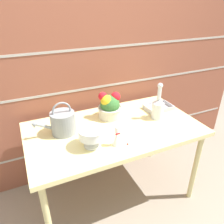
% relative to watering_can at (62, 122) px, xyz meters
% --- Properties ---
extents(ground_plane, '(12.00, 12.00, 0.00)m').
position_rel_watering_can_xyz_m(ground_plane, '(0.39, -0.09, -0.83)').
color(ground_plane, gray).
extents(brick_wall, '(3.60, 0.08, 2.20)m').
position_rel_watering_can_xyz_m(brick_wall, '(0.39, 0.40, 0.27)').
color(brick_wall, brown).
rests_on(brick_wall, ground_plane).
extents(patio_table, '(1.38, 0.78, 0.74)m').
position_rel_watering_can_xyz_m(patio_table, '(0.39, -0.09, -0.16)').
color(patio_table, beige).
rests_on(patio_table, ground_plane).
extents(watering_can, '(0.33, 0.18, 0.26)m').
position_rel_watering_can_xyz_m(watering_can, '(0.00, 0.00, 0.00)').
color(watering_can, gray).
rests_on(watering_can, patio_table).
extents(crystal_pedestal_bowl, '(0.19, 0.19, 0.14)m').
position_rel_watering_can_xyz_m(crystal_pedestal_bowl, '(0.14, -0.25, 0.01)').
color(crystal_pedestal_bowl, silver).
rests_on(crystal_pedestal_bowl, patio_table).
extents(flower_planter, '(0.21, 0.21, 0.23)m').
position_rel_watering_can_xyz_m(flower_planter, '(0.43, 0.08, 0.01)').
color(flower_planter, beige).
rests_on(flower_planter, patio_table).
extents(glass_decanter, '(0.10, 0.10, 0.32)m').
position_rel_watering_can_xyz_m(glass_decanter, '(0.79, -0.10, 0.01)').
color(glass_decanter, silver).
rests_on(glass_decanter, patio_table).
extents(figurine_vase, '(0.06, 0.06, 0.16)m').
position_rel_watering_can_xyz_m(figurine_vase, '(0.30, -0.31, -0.03)').
color(figurine_vase, white).
rests_on(figurine_vase, patio_table).
extents(wire_tray, '(0.25, 0.17, 0.04)m').
position_rel_watering_can_xyz_m(wire_tray, '(0.90, 0.03, -0.08)').
color(wire_tray, '#B7B7BC').
rests_on(wire_tray, patio_table).
extents(fallen_petal, '(0.01, 0.01, 0.01)m').
position_rel_watering_can_xyz_m(fallen_petal, '(0.38, -0.34, -0.09)').
color(fallen_petal, red).
rests_on(fallen_petal, patio_table).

